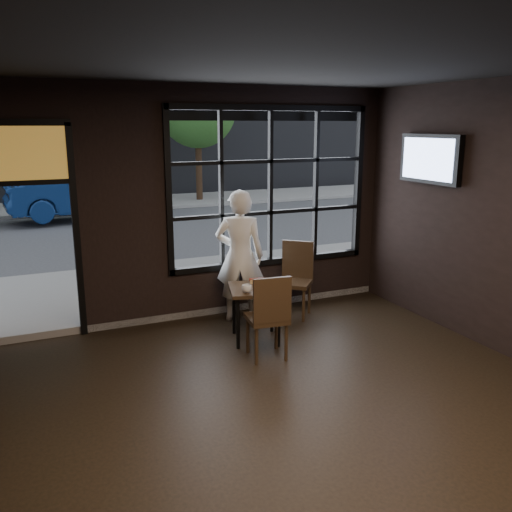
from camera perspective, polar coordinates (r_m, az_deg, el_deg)
name	(u,v)px	position (r m, az deg, el deg)	size (l,w,h in m)	color
floor	(318,448)	(4.92, 6.49, -19.48)	(6.00, 7.00, 0.02)	black
ceiling	(330,47)	(4.16, 7.77, 20.94)	(6.00, 7.00, 0.02)	black
window_frame	(270,187)	(7.83, 1.51, 7.26)	(3.06, 0.12, 2.28)	black
stained_transom	(16,153)	(7.04, -23.94, 9.88)	(1.20, 0.06, 0.70)	orange
street_asphalt	(64,182)	(27.74, -19.52, 7.35)	(60.00, 41.00, 0.04)	#545456
building_across	(52,9)	(27.05, -20.69, 23.16)	(28.00, 12.00, 15.00)	#5B5956
cafe_table	(256,314)	(6.87, -0.03, -6.09)	(0.64, 0.64, 0.70)	#2F2113
chair_near	(267,315)	(6.34, 1.13, -6.28)	(0.44, 0.44, 1.03)	#2F2113
chair_window	(294,280)	(7.68, 4.03, -2.57)	(0.46, 0.46, 1.06)	#2F2113
man	(240,256)	(7.44, -1.72, 0.01)	(0.67, 0.44, 1.83)	white
hotdog	(257,281)	(6.94, 0.10, -2.65)	(0.20, 0.08, 0.06)	tan
cup	(247,289)	(6.56, -0.98, -3.45)	(0.12, 0.12, 0.10)	silver
tv	(430,159)	(7.66, 17.86, 9.71)	(0.13, 1.11, 0.65)	black
navy_car	(85,192)	(16.22, -17.52, 6.43)	(1.48, 4.25, 1.40)	navy
tree_left	(0,112)	(18.90, -25.32, 13.54)	(2.53, 2.53, 4.32)	#332114
tree_right	(197,109)	(19.11, -6.18, 15.09)	(2.63, 2.63, 4.49)	#332114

